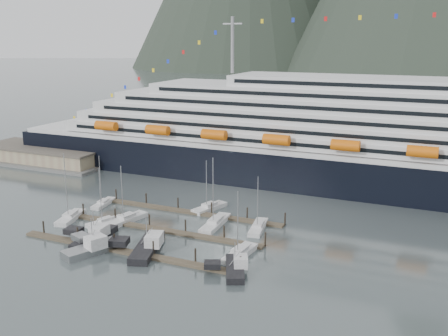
{
  "coord_description": "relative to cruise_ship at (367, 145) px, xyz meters",
  "views": [
    {
      "loc": [
        51.22,
        -88.48,
        40.81
      ],
      "look_at": [
        2.01,
        22.0,
        10.3
      ],
      "focal_mm": 42.0,
      "sensor_mm": 36.0,
      "label": 1
    }
  ],
  "objects": [
    {
      "name": "ground",
      "position": [
        -30.03,
        -54.94,
        -12.04
      ],
      "size": [
        1600.0,
        1600.0,
        0.0
      ],
      "primitive_type": "plane",
      "color": "#4E5A5C",
      "rests_on": "ground"
    },
    {
      "name": "cruise_ship",
      "position": [
        0.0,
        0.0,
        0.0
      ],
      "size": [
        210.0,
        30.4,
        50.3
      ],
      "color": "black",
      "rests_on": "ground"
    },
    {
      "name": "warehouse",
      "position": [
        -102.03,
        -12.94,
        -9.79
      ],
      "size": [
        46.0,
        20.0,
        5.8
      ],
      "color": "#595956",
      "rests_on": "ground"
    },
    {
      "name": "dock_near",
      "position": [
        -34.95,
        -64.89,
        -11.73
      ],
      "size": [
        48.18,
        2.28,
        3.2
      ],
      "color": "#42382A",
      "rests_on": "ground"
    },
    {
      "name": "dock_mid",
      "position": [
        -34.95,
        -51.89,
        -11.73
      ],
      "size": [
        48.18,
        2.28,
        3.2
      ],
      "color": "#42382A",
      "rests_on": "ground"
    },
    {
      "name": "dock_far",
      "position": [
        -34.95,
        -38.89,
        -11.73
      ],
      "size": [
        48.18,
        2.28,
        3.2
      ],
      "color": "#42382A",
      "rests_on": "ground"
    },
    {
      "name": "sailboat_a",
      "position": [
        -57.02,
        -54.2,
        -11.58
      ],
      "size": [
        5.34,
        10.65,
        16.34
      ],
      "rotation": [
        0.0,
        0.0,
        1.81
      ],
      "color": "#B3B3B3",
      "rests_on": "ground"
    },
    {
      "name": "sailboat_b",
      "position": [
        -48.08,
        -53.15,
        -11.63
      ],
      "size": [
        5.35,
        9.44,
        13.29
      ],
      "rotation": [
        0.0,
        0.0,
        1.22
      ],
      "color": "#B3B3B3",
      "rests_on": "ground"
    },
    {
      "name": "sailboat_c",
      "position": [
        -44.53,
        -49.99,
        -11.6
      ],
      "size": [
        5.16,
        11.18,
        13.78
      ],
      "rotation": [
        0.0,
        0.0,
        1.36
      ],
      "color": "#B3B3B3",
      "rests_on": "ground"
    },
    {
      "name": "sailboat_d",
      "position": [
        -25.12,
        -44.2,
        -11.59
      ],
      "size": [
        3.75,
        12.68,
        16.3
      ],
      "rotation": [
        0.0,
        0.0,
        1.63
      ],
      "color": "#B3B3B3",
      "rests_on": "ground"
    },
    {
      "name": "sailboat_e",
      "position": [
        -56.64,
        -42.39,
        -11.63
      ],
      "size": [
        3.53,
        9.16,
        13.16
      ],
      "rotation": [
        0.0,
        0.0,
        1.71
      ],
      "color": "#B3B3B3",
      "rests_on": "ground"
    },
    {
      "name": "sailboat_f",
      "position": [
        -30.98,
        -34.95,
        -11.61
      ],
      "size": [
        5.67,
        10.44,
        13.0
      ],
      "rotation": [
        0.0,
        0.0,
        1.28
      ],
      "color": "#B3B3B3",
      "rests_on": "ground"
    },
    {
      "name": "sailboat_g",
      "position": [
        -15.62,
        -42.52,
        -11.63
      ],
      "size": [
        4.3,
        10.78,
        12.63
      ],
      "rotation": [
        0.0,
        0.0,
        1.74
      ],
      "color": "#B3B3B3",
      "rests_on": "ground"
    },
    {
      "name": "sailboat_h",
      "position": [
        -13.79,
        -57.38,
        -11.6
      ],
      "size": [
        3.75,
        10.38,
        13.72
      ],
      "rotation": [
        0.0,
        0.0,
        1.49
      ],
      "color": "#B3B3B3",
      "rests_on": "ground"
    },
    {
      "name": "trawler_a",
      "position": [
        -44.25,
        -62.32,
        -11.13
      ],
      "size": [
        9.54,
        13.18,
        7.1
      ],
      "rotation": [
        0.0,
        0.0,
        1.66
      ],
      "color": "black",
      "rests_on": "ground"
    },
    {
      "name": "trawler_b",
      "position": [
        -40.69,
        -67.28,
        -11.07
      ],
      "size": [
        10.51,
        12.52,
        7.79
      ],
      "rotation": [
        0.0,
        0.0,
        1.17
      ],
      "color": "gray",
      "rests_on": "ground"
    },
    {
      "name": "trawler_c",
      "position": [
        -31.56,
        -62.4,
        -11.1
      ],
      "size": [
        11.55,
        15.17,
        7.53
      ],
      "rotation": [
        0.0,
        0.0,
        1.88
      ],
      "color": "black",
      "rests_on": "ground"
    },
    {
      "name": "trawler_d",
      "position": [
        -12.14,
        -64.16,
        -11.21
      ],
      "size": [
        9.06,
        10.87,
        6.21
      ],
      "rotation": [
        0.0,
        0.0,
        1.99
      ],
      "color": "black",
      "rests_on": "ground"
    }
  ]
}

